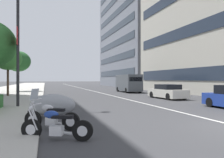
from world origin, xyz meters
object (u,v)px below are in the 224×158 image
Objects in this scene: delivery_van_ahead at (128,83)px; street_tree_far_plaza at (8,59)px; motorcycle_by_sign_pole at (56,127)px; motorcycle_second_in_row at (51,117)px; car_approaching_light at (167,92)px; street_tree_by_lamp_post at (18,61)px; street_lamp_with_banners at (23,32)px; motorcycle_under_tarp at (52,105)px.

street_tree_far_plaza reaches higher than delivery_van_ahead.
delivery_van_ahead is at bearing -92.12° from motorcycle_by_sign_pole.
motorcycle_second_in_row is 0.43× the size of car_approaching_light.
delivery_van_ahead is at bearing -107.72° from street_tree_by_lamp_post.
street_tree_by_lamp_post reaches higher than delivery_van_ahead.
street_tree_by_lamp_post is (15.98, 14.90, 3.80)m from car_approaching_light.
motorcycle_second_in_row reaches higher than car_approaching_light.
motorcycle_second_in_row is 8.16m from street_lamp_with_banners.
car_approaching_light reaches higher than motorcycle_by_sign_pole.
street_tree_by_lamp_post is at bearing 73.98° from delivery_van_ahead.
motorcycle_under_tarp is 15.14m from street_tree_far_plaza.
motorcycle_second_in_row is 27.01m from street_tree_by_lamp_post.
motorcycle_second_in_row is 0.32× the size of delivery_van_ahead.
delivery_van_ahead is (11.13, -0.27, 0.70)m from car_approaching_light.
street_tree_by_lamp_post is at bearing -58.20° from motorcycle_by_sign_pole.
motorcycle_under_tarp is (2.45, -0.13, 0.17)m from motorcycle_second_in_row.
street_tree_by_lamp_post is (26.42, 3.92, 3.99)m from motorcycle_second_in_row.
street_tree_far_plaza reaches higher than car_approaching_light.
street_tree_by_lamp_post reaches higher than motorcycle_under_tarp.
street_lamp_with_banners is at bearing -46.69° from motorcycle_second_in_row.
motorcycle_second_in_row is 2.46m from motorcycle_under_tarp.
motorcycle_second_in_row is 0.39× the size of street_tree_far_plaza.
street_tree_by_lamp_post reaches higher than car_approaching_light.
street_tree_by_lamp_post reaches higher than motorcycle_second_in_row.
motorcycle_by_sign_pole is at bearing -167.66° from street_tree_far_plaza.
street_lamp_with_banners reaches higher than motorcycle_second_in_row.
motorcycle_by_sign_pole is 0.36× the size of street_tree_by_lamp_post.
motorcycle_by_sign_pole is 0.46× the size of car_approaching_light.
delivery_van_ahead is 19.91m from street_lamp_with_banners.
delivery_van_ahead is (19.13, -11.11, 0.72)m from motorcycle_under_tarp.
delivery_van_ahead reaches higher than motorcycle_under_tarp.
motorcycle_under_tarp is 0.38× the size of delivery_van_ahead.
street_tree_far_plaza is (16.66, 3.86, 3.52)m from motorcycle_second_in_row.
street_tree_far_plaza is 0.87× the size of street_tree_by_lamp_post.
car_approaching_light is 0.57× the size of street_lamp_with_banners.
delivery_van_ahead is 16.22m from street_tree_by_lamp_post.
street_lamp_with_banners is at bearing 104.06° from car_approaching_light.
motorcycle_second_in_row is at bearing 130.98° from car_approaching_light.
street_tree_by_lamp_post is (27.96, 4.05, 4.02)m from motorcycle_by_sign_pole.
motorcycle_by_sign_pole is at bearing 125.06° from motorcycle_second_in_row.
motorcycle_by_sign_pole is at bearing 135.23° from car_approaching_light.
street_lamp_with_banners is 19.87m from street_tree_by_lamp_post.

